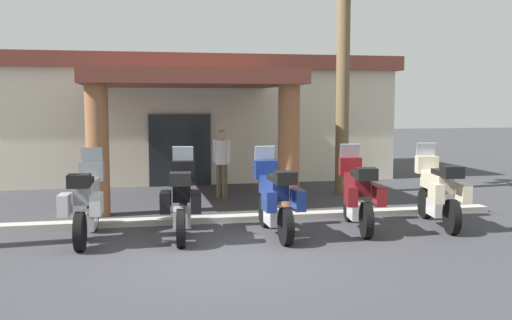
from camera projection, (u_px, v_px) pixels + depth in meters
The scene contains 10 objects.
ground_plane at pixel (221, 254), 9.73m from camera, with size 80.00×80.00×0.00m, color #38383D.
motel_building at pixel (173, 116), 19.99m from camera, with size 13.96×10.64×3.87m.
motorcycle_silver at pixel (86, 202), 10.58m from camera, with size 0.73×2.21×1.61m.
motorcycle_black at pixel (182, 200), 10.84m from camera, with size 0.76×2.21×1.61m.
motorcycle_blue at pixel (275, 198), 10.98m from camera, with size 0.70×2.21×1.61m.
motorcycle_maroon at pixel (358, 194), 11.51m from camera, with size 0.84×2.20×1.61m.
motorcycle_cream at pixel (439, 191), 11.83m from camera, with size 0.85×2.20×1.61m.
pedestrian at pixel (222, 158), 15.19m from camera, with size 0.40×0.40×1.76m.
palm_tree_near_portico at pixel (345, 8), 15.58m from camera, with size 2.22×2.36×6.76m.
curb_strip at pixel (258, 217), 12.47m from camera, with size 10.46×0.36×0.12m, color #ADA89E.
Camera 1 is at (-1.39, -9.45, 2.49)m, focal length 41.84 mm.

